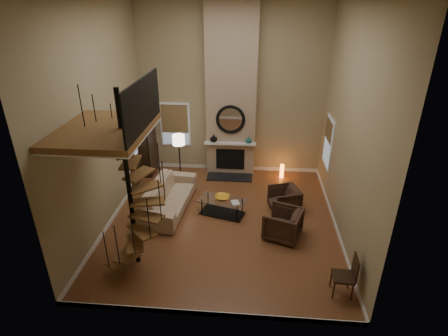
# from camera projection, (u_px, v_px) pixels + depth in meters

# --- Properties ---
(ground) EXTENTS (6.00, 6.50, 0.01)m
(ground) POSITION_uv_depth(u_px,v_px,m) (223.00, 221.00, 9.80)
(ground) COLOR brown
(ground) RESTS_ON ground
(back_wall) EXTENTS (6.00, 0.02, 5.50)m
(back_wall) POSITION_uv_depth(u_px,v_px,m) (232.00, 92.00, 11.52)
(back_wall) COLOR tan
(back_wall) RESTS_ON ground
(front_wall) EXTENTS (6.00, 0.02, 5.50)m
(front_wall) POSITION_uv_depth(u_px,v_px,m) (204.00, 191.00, 5.68)
(front_wall) COLOR tan
(front_wall) RESTS_ON ground
(left_wall) EXTENTS (0.02, 6.50, 5.50)m
(left_wall) POSITION_uv_depth(u_px,v_px,m) (101.00, 121.00, 8.83)
(left_wall) COLOR tan
(left_wall) RESTS_ON ground
(right_wall) EXTENTS (0.02, 6.50, 5.50)m
(right_wall) POSITION_uv_depth(u_px,v_px,m) (351.00, 128.00, 8.37)
(right_wall) COLOR tan
(right_wall) RESTS_ON ground
(baseboard_back) EXTENTS (6.00, 0.02, 0.12)m
(baseboard_back) POSITION_uv_depth(u_px,v_px,m) (231.00, 167.00, 12.68)
(baseboard_back) COLOR white
(baseboard_back) RESTS_ON ground
(baseboard_front) EXTENTS (6.00, 0.02, 0.12)m
(baseboard_front) POSITION_uv_depth(u_px,v_px,m) (208.00, 314.00, 6.86)
(baseboard_front) COLOR white
(baseboard_front) RESTS_ON ground
(baseboard_left) EXTENTS (0.02, 6.50, 0.12)m
(baseboard_left) POSITION_uv_depth(u_px,v_px,m) (116.00, 214.00, 10.00)
(baseboard_left) COLOR white
(baseboard_left) RESTS_ON ground
(baseboard_right) EXTENTS (0.02, 6.50, 0.12)m
(baseboard_right) POSITION_uv_depth(u_px,v_px,m) (335.00, 224.00, 9.54)
(baseboard_right) COLOR white
(baseboard_right) RESTS_ON ground
(chimney_breast) EXTENTS (1.60, 0.38, 5.50)m
(chimney_breast) POSITION_uv_depth(u_px,v_px,m) (231.00, 93.00, 11.35)
(chimney_breast) COLOR tan
(chimney_breast) RESTS_ON ground
(hearth) EXTENTS (1.50, 0.60, 0.04)m
(hearth) POSITION_uv_depth(u_px,v_px,m) (229.00, 177.00, 12.09)
(hearth) COLOR black
(hearth) RESTS_ON ground
(firebox) EXTENTS (0.95, 0.02, 0.72)m
(firebox) POSITION_uv_depth(u_px,v_px,m) (230.00, 159.00, 12.12)
(firebox) COLOR black
(firebox) RESTS_ON chimney_breast
(mantel) EXTENTS (1.70, 0.18, 0.06)m
(mantel) POSITION_uv_depth(u_px,v_px,m) (230.00, 144.00, 11.79)
(mantel) COLOR white
(mantel) RESTS_ON chimney_breast
(mirror_frame) EXTENTS (0.94, 0.10, 0.94)m
(mirror_frame) POSITION_uv_depth(u_px,v_px,m) (230.00, 120.00, 11.50)
(mirror_frame) COLOR black
(mirror_frame) RESTS_ON chimney_breast
(mirror_disc) EXTENTS (0.80, 0.01, 0.80)m
(mirror_disc) POSITION_uv_depth(u_px,v_px,m) (231.00, 119.00, 11.51)
(mirror_disc) COLOR white
(mirror_disc) RESTS_ON chimney_breast
(vase_left) EXTENTS (0.24, 0.24, 0.25)m
(vase_left) POSITION_uv_depth(u_px,v_px,m) (214.00, 138.00, 11.80)
(vase_left) COLOR black
(vase_left) RESTS_ON mantel
(vase_right) EXTENTS (0.20, 0.20, 0.21)m
(vase_right) POSITION_uv_depth(u_px,v_px,m) (249.00, 140.00, 11.72)
(vase_right) COLOR #19574E
(vase_right) RESTS_ON mantel
(window_back) EXTENTS (1.02, 0.06, 1.52)m
(window_back) POSITION_uv_depth(u_px,v_px,m) (175.00, 124.00, 12.13)
(window_back) COLOR white
(window_back) RESTS_ON back_wall
(window_right) EXTENTS (0.06, 1.02, 1.52)m
(window_right) POSITION_uv_depth(u_px,v_px,m) (328.00, 141.00, 10.66)
(window_right) COLOR white
(window_right) RESTS_ON right_wall
(entry_door) EXTENTS (0.10, 1.05, 2.16)m
(entry_door) POSITION_uv_depth(u_px,v_px,m) (133.00, 155.00, 11.18)
(entry_door) COLOR white
(entry_door) RESTS_ON ground
(loft) EXTENTS (1.70, 2.20, 1.09)m
(loft) POSITION_uv_depth(u_px,v_px,m) (109.00, 128.00, 6.93)
(loft) COLOR brown
(loft) RESTS_ON left_wall
(spiral_stair) EXTENTS (1.47, 1.47, 4.06)m
(spiral_stair) POSITION_uv_depth(u_px,v_px,m) (131.00, 194.00, 7.55)
(spiral_stair) COLOR black
(spiral_stair) RESTS_ON ground
(hutch) EXTENTS (0.42, 0.90, 2.01)m
(hutch) POSITION_uv_depth(u_px,v_px,m) (147.00, 147.00, 12.08)
(hutch) COLOR black
(hutch) RESTS_ON ground
(sofa) EXTENTS (1.21, 2.66, 0.75)m
(sofa) POSITION_uv_depth(u_px,v_px,m) (169.00, 196.00, 10.21)
(sofa) COLOR tan
(sofa) RESTS_ON ground
(armchair_near) EXTENTS (0.98, 0.96, 0.71)m
(armchair_near) POSITION_uv_depth(u_px,v_px,m) (287.00, 199.00, 10.14)
(armchair_near) COLOR #3F281D
(armchair_near) RESTS_ON ground
(armchair_far) EXTENTS (1.11, 1.09, 0.79)m
(armchair_far) POSITION_uv_depth(u_px,v_px,m) (286.00, 225.00, 9.00)
(armchair_far) COLOR #3F281D
(armchair_far) RESTS_ON ground
(coffee_table) EXTENTS (1.44, 0.99, 0.48)m
(coffee_table) POSITION_uv_depth(u_px,v_px,m) (222.00, 205.00, 9.98)
(coffee_table) COLOR silver
(coffee_table) RESTS_ON ground
(bowl) EXTENTS (0.41, 0.41, 0.10)m
(bowl) POSITION_uv_depth(u_px,v_px,m) (222.00, 197.00, 9.94)
(bowl) COLOR gold
(bowl) RESTS_ON coffee_table
(book) EXTENTS (0.29, 0.33, 0.03)m
(book) POSITION_uv_depth(u_px,v_px,m) (234.00, 203.00, 9.74)
(book) COLOR gray
(book) RESTS_ON coffee_table
(floor_lamp) EXTENTS (0.38, 0.38, 1.70)m
(floor_lamp) POSITION_uv_depth(u_px,v_px,m) (179.00, 144.00, 11.05)
(floor_lamp) COLOR black
(floor_lamp) RESTS_ON ground
(accent_lamp) EXTENTS (0.13, 0.13, 0.47)m
(accent_lamp) POSITION_uv_depth(u_px,v_px,m) (282.00, 171.00, 11.98)
(accent_lamp) COLOR orange
(accent_lamp) RESTS_ON ground
(side_chair) EXTENTS (0.45, 0.43, 0.93)m
(side_chair) POSITION_uv_depth(u_px,v_px,m) (348.00, 274.00, 7.17)
(side_chair) COLOR black
(side_chair) RESTS_ON ground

